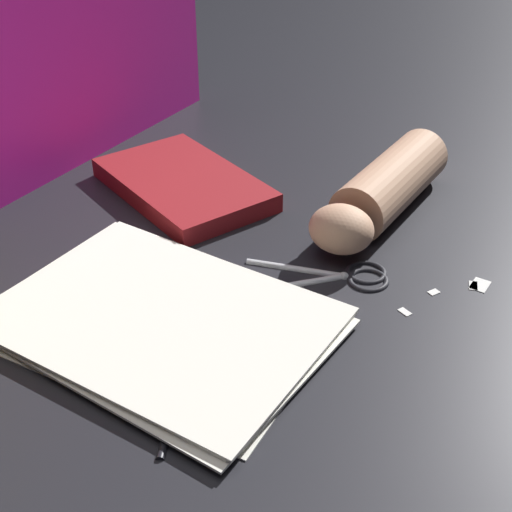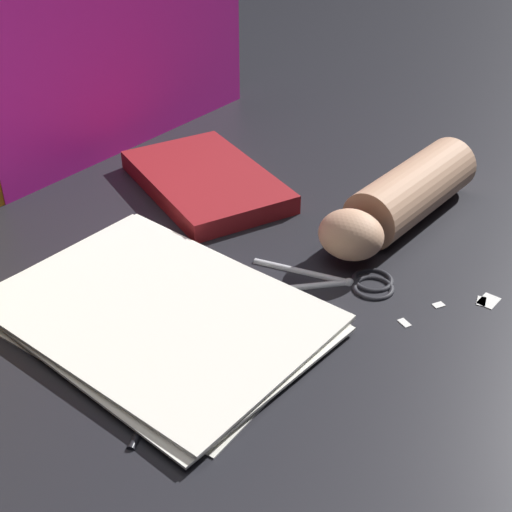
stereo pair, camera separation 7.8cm
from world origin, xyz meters
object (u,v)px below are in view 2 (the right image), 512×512
book_closed (206,181)px  hand_forearm (401,199)px  scissors (347,280)px  paper_stack (157,312)px

book_closed → hand_forearm: hand_forearm is taller
scissors → book_closed: bearing=74.8°
paper_stack → scissors: paper_stack is taller
paper_stack → scissors: 0.23m
paper_stack → hand_forearm: 0.36m
scissors → hand_forearm: (0.16, 0.02, 0.03)m
hand_forearm → scissors: bearing=-173.6°
book_closed → scissors: 0.30m
paper_stack → hand_forearm: bearing=-18.1°
book_closed → scissors: (-0.08, -0.29, -0.01)m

